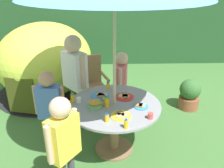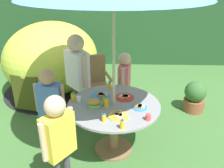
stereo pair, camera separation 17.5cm
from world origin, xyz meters
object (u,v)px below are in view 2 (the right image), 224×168
(child_in_white_shirt, at_px, (77,70))
(juice_bottle_front_edge, at_px, (110,85))
(potted_plant, at_px, (195,96))
(child_in_yellow_shirt, at_px, (58,135))
(plate_far_left, at_px, (125,97))
(plate_mid_left, at_px, (119,116))
(juice_bottle_back_edge, at_px, (73,97))
(plate_near_right, at_px, (101,95))
(juice_bottle_center_back, at_px, (104,118))
(cup_far, at_px, (79,99))
(juice_bottle_far_right, at_px, (122,124))
(snack_bowl, at_px, (94,103))
(cup_near, at_px, (148,117))
(dome_tent, at_px, (52,58))
(child_in_blue_shirt, at_px, (50,100))
(juice_bottle_near_left, at_px, (105,99))
(juice_bottle_center_front, at_px, (106,102))
(garden_table, at_px, (114,116))
(child_in_pink_shirt, at_px, (124,78))
(wooden_chair, at_px, (94,81))
(plate_mid_right, at_px, (140,107))

(child_in_white_shirt, bearing_deg, juice_bottle_front_edge, 28.91)
(potted_plant, bearing_deg, child_in_yellow_shirt, -136.29)
(plate_far_left, xyz_separation_m, plate_mid_left, (-0.08, -0.47, -0.00))
(juice_bottle_front_edge, xyz_separation_m, juice_bottle_back_edge, (-0.46, -0.37, 0.00))
(plate_near_right, bearing_deg, juice_bottle_center_back, -82.82)
(juice_bottle_front_edge, relative_size, cup_far, 1.62)
(child_in_white_shirt, relative_size, juice_bottle_far_right, 12.45)
(snack_bowl, xyz_separation_m, cup_near, (0.63, -0.29, -0.00))
(juice_bottle_far_right, bearing_deg, potted_plant, 51.47)
(juice_bottle_center_back, height_order, juice_bottle_front_edge, juice_bottle_front_edge)
(dome_tent, relative_size, juice_bottle_front_edge, 22.02)
(snack_bowl, distance_m, plate_far_left, 0.45)
(child_in_blue_shirt, relative_size, juice_bottle_far_right, 9.87)
(child_in_blue_shirt, xyz_separation_m, cup_far, (0.37, 0.02, 0.01))
(child_in_white_shirt, bearing_deg, juice_bottle_far_right, -11.47)
(juice_bottle_near_left, bearing_deg, child_in_blue_shirt, 179.14)
(cup_near, bearing_deg, cup_far, 154.41)
(child_in_yellow_shirt, bearing_deg, plate_near_right, 15.44)
(child_in_blue_shirt, bearing_deg, dome_tent, 107.16)
(potted_plant, bearing_deg, child_in_white_shirt, -166.96)
(potted_plant, bearing_deg, juice_bottle_center_front, -142.17)
(plate_mid_left, height_order, juice_bottle_front_edge, juice_bottle_front_edge)
(juice_bottle_near_left, bearing_deg, cup_far, 174.86)
(potted_plant, relative_size, cup_near, 7.56)
(plate_mid_left, xyz_separation_m, cup_near, (0.33, -0.06, 0.02))
(garden_table, distance_m, juice_bottle_far_right, 0.58)
(dome_tent, bearing_deg, child_in_yellow_shirt, -60.64)
(juice_bottle_front_edge, bearing_deg, child_in_pink_shirt, 59.10)
(child_in_pink_shirt, bearing_deg, cup_near, 22.10)
(plate_near_right, xyz_separation_m, cup_near, (0.57, -0.56, 0.02))
(garden_table, distance_m, child_in_blue_shirt, 0.84)
(plate_mid_left, relative_size, juice_bottle_far_right, 2.04)
(plate_near_right, xyz_separation_m, plate_mid_left, (0.24, -0.51, -0.00))
(juice_bottle_front_edge, bearing_deg, juice_bottle_near_left, -95.87)
(potted_plant, xyz_separation_m, juice_bottle_far_right, (-1.27, -1.60, 0.48))
(juice_bottle_center_front, bearing_deg, juice_bottle_near_left, 106.39)
(wooden_chair, xyz_separation_m, juice_bottle_near_left, (0.26, -1.05, 0.22))
(dome_tent, bearing_deg, plate_mid_right, -37.13)
(dome_tent, height_order, potted_plant, dome_tent)
(wooden_chair, height_order, plate_mid_left, wooden_chair)
(wooden_chair, distance_m, juice_bottle_center_back, 1.51)
(wooden_chair, distance_m, potted_plant, 1.77)
(plate_near_right, bearing_deg, snack_bowl, -103.27)
(potted_plant, distance_m, child_in_pink_shirt, 1.34)
(child_in_white_shirt, xyz_separation_m, snack_bowl, (0.32, -0.69, -0.18))
(plate_mid_right, bearing_deg, juice_bottle_far_right, -116.53)
(garden_table, height_order, cup_far, cup_far)
(child_in_pink_shirt, bearing_deg, plate_far_left, 9.71)
(juice_bottle_near_left, bearing_deg, child_in_yellow_shirt, -118.00)
(child_in_pink_shirt, relative_size, child_in_yellow_shirt, 0.95)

